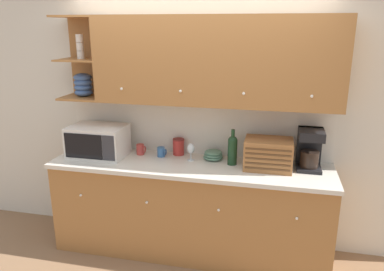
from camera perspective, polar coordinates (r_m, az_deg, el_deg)
name	(u,v)px	position (r m, az deg, el deg)	size (l,w,h in m)	color
ground_plane	(196,234)	(4.26, 0.67, -14.72)	(24.00, 24.00, 0.00)	#896647
wall_back	(197,119)	(3.79, 0.83, 2.60)	(5.06, 0.06, 2.60)	beige
counter_unit	(190,208)	(3.77, -0.32, -10.98)	(2.68, 0.65, 0.94)	#A36B38
backsplash_panel	(197,127)	(3.77, 0.71, 1.29)	(2.66, 0.01, 0.56)	silver
upper_cabinets	(210,61)	(3.45, 2.77, 11.26)	(2.66, 0.39, 0.80)	#A36B38
microwave	(98,141)	(3.86, -14.13, -0.83)	(0.55, 0.38, 0.31)	silver
mug_blue_second	(141,149)	(3.85, -7.83, -2.11)	(0.09, 0.08, 0.11)	#B73D38
mug	(161,152)	(3.76, -4.69, -2.51)	(0.09, 0.08, 0.10)	#38669E
storage_canister	(178,147)	(3.80, -2.08, -1.71)	(0.12, 0.12, 0.17)	#B22D28
wine_glass	(191,149)	(3.62, -0.17, -2.08)	(0.07, 0.07, 0.17)	silver
bowl_stack_on_counter	(213,155)	(3.68, 3.25, -2.97)	(0.19, 0.19, 0.09)	slate
wine_bottle	(232,149)	(3.53, 6.19, -2.02)	(0.09, 0.09, 0.34)	#19381E
bread_box	(268,154)	(3.49, 11.55, -2.79)	(0.43, 0.30, 0.28)	#996033
coffee_maker	(310,148)	(3.58, 17.51, -1.86)	(0.22, 0.27, 0.37)	black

